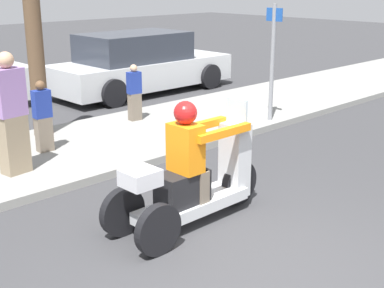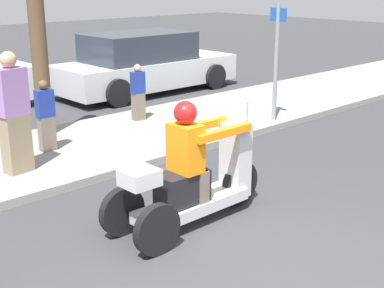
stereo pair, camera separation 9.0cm
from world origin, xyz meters
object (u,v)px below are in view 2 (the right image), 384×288
at_px(spectator_near_curb, 138,93).
at_px(street_sign, 276,58).
at_px(spectator_far_back, 46,117).
at_px(tree_trunk, 38,36).
at_px(motorcycle_trike, 193,180).
at_px(parked_car_lot_far, 144,64).
at_px(spectator_end_of_line, 14,115).

xyz_separation_m(spectator_near_curb, street_sign, (1.91, -1.81, 0.68)).
bearing_deg(spectator_far_back, tree_trunk, 63.95).
relative_size(motorcycle_trike, street_sign, 0.98).
distance_m(spectator_far_back, tree_trunk, 1.52).
bearing_deg(motorcycle_trike, parked_car_lot_far, 56.15).
xyz_separation_m(parked_car_lot_far, tree_trunk, (-3.91, -2.16, 1.13)).
xyz_separation_m(spectator_near_curb, spectator_end_of_line, (-3.04, -1.17, 0.30)).
bearing_deg(parked_car_lot_far, street_sign, -92.42).
distance_m(spectator_near_curb, parked_car_lot_far, 3.24).
bearing_deg(spectator_far_back, street_sign, -16.74).
relative_size(spectator_end_of_line, parked_car_lot_far, 0.36).
bearing_deg(street_sign, tree_trunk, 150.34).
bearing_deg(motorcycle_trike, spectator_far_back, 91.00).
distance_m(spectator_far_back, street_sign, 4.38).
xyz_separation_m(spectator_far_back, parked_car_lot_far, (4.33, 3.04, 0.04)).
xyz_separation_m(motorcycle_trike, tree_trunk, (0.37, 4.21, 1.30)).
bearing_deg(spectator_end_of_line, tree_trunk, 50.67).
bearing_deg(street_sign, spectator_far_back, 163.26).
bearing_deg(spectator_near_curb, parked_car_lot_far, 49.88).
bearing_deg(tree_trunk, motorcycle_trike, -95.00).
distance_m(parked_car_lot_far, street_sign, 4.33).
bearing_deg(street_sign, spectator_end_of_line, 172.69).
bearing_deg(motorcycle_trike, street_sign, 27.03).
relative_size(spectator_end_of_line, street_sign, 0.78).
xyz_separation_m(motorcycle_trike, street_sign, (4.09, 2.09, 0.78)).
bearing_deg(tree_trunk, street_sign, -29.66).
bearing_deg(spectator_near_curb, spectator_far_back, -166.03).
xyz_separation_m(motorcycle_trike, spectator_far_back, (-0.06, 3.34, 0.13)).
bearing_deg(tree_trunk, spectator_far_back, -116.05).
bearing_deg(spectator_near_curb, motorcycle_trike, -119.31).
distance_m(motorcycle_trike, tree_trunk, 4.42).
bearing_deg(street_sign, parked_car_lot_far, 87.58).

